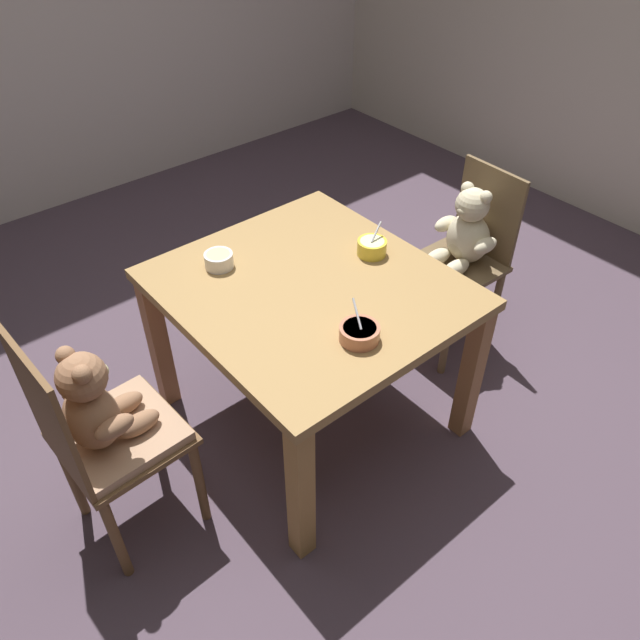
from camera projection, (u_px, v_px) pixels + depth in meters
The scene contains 7 objects.
ground_plane at pixel (311, 415), 2.81m from camera, with size 5.20×5.20×0.04m.
dining_table at pixel (310, 307), 2.40m from camera, with size 1.07×0.98×0.72m.
teddy_chair_near_front at pixel (101, 421), 2.01m from camera, with size 0.41×0.41×0.96m.
teddy_chair_far_center at pixel (465, 242), 2.83m from camera, with size 0.38×0.40×0.89m.
porridge_bowl_white_near_left at pixel (219, 260), 2.40m from camera, with size 0.11×0.11×0.06m.
porridge_bowl_yellow_far_center at pixel (372, 247), 2.47m from camera, with size 0.12×0.12×0.12m.
porridge_bowl_terracotta_near_right at pixel (359, 333), 2.08m from camera, with size 0.14×0.14×0.12m.
Camera 1 is at (1.46, -1.17, 2.12)m, focal length 35.03 mm.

